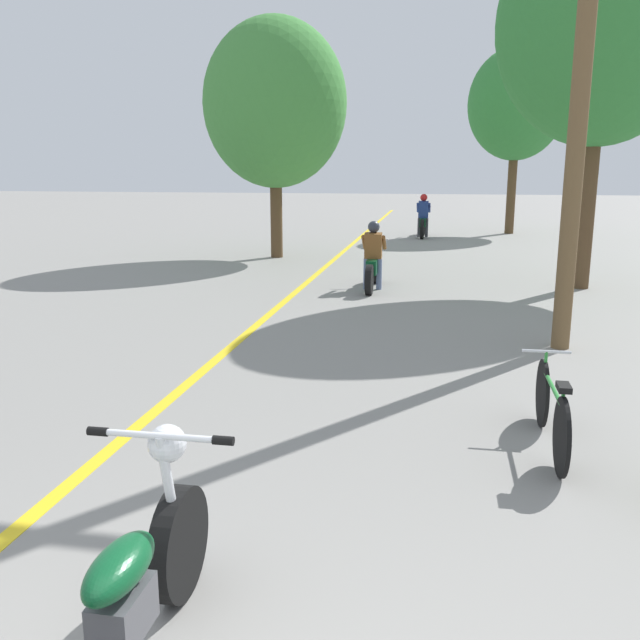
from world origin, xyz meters
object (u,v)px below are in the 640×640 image
Objects in this scene: utility_pole at (583,61)px; roadside_tree_right_far at (517,104)px; motorcycle_foreground at (127,597)px; motorcycle_rider_far at (423,221)px; bicycle_parked at (552,410)px; motorcycle_rider_lead at (373,263)px; roadside_tree_right_near at (603,24)px; roadside_tree_left at (275,104)px.

roadside_tree_right_far is at bearing 87.25° from utility_pole.
motorcycle_rider_far is (0.75, 21.42, 0.13)m from motorcycle_foreground.
motorcycle_rider_lead is at bearing 106.98° from bicycle_parked.
motorcycle_rider_far is (-3.47, 9.75, -4.45)m from roadside_tree_right_near.
motorcycle_foreground is (-3.85, -23.20, -4.12)m from roadside_tree_right_far.
motorcycle_foreground is at bearing -109.91° from roadside_tree_right_near.
motorcycle_foreground is at bearing -92.02° from motorcycle_rider_far.
roadside_tree_left reaches higher than bicycle_parked.
roadside_tree_right_far is 13.54m from motorcycle_rider_lead.
utility_pole is 3.54× the size of motorcycle_foreground.
roadside_tree_left is at bearing 125.43° from utility_pole.
utility_pole is 10.43m from roadside_tree_left.
bicycle_parked is at bearing -84.82° from motorcycle_rider_far.
roadside_tree_right_far is 5.35m from motorcycle_rider_far.
roadside_tree_left is at bearing 114.14° from bicycle_parked.
utility_pole is 0.99× the size of roadside_tree_right_near.
utility_pole reaches higher than roadside_tree_right_far.
bicycle_parked is at bearing -65.86° from roadside_tree_left.
roadside_tree_right_near reaches higher than motorcycle_rider_lead.
roadside_tree_left is 3.14× the size of motorcycle_rider_lead.
motorcycle_rider_far is (0.68, 10.58, 0.04)m from motorcycle_rider_lead.
bicycle_parked is at bearing -73.02° from motorcycle_rider_lead.
roadside_tree_left reaches higher than motorcycle_rider_far.
roadside_tree_right_far is 3.76× the size of bicycle_parked.
utility_pole is 15.19m from motorcycle_rider_far.
motorcycle_rider_far is (-2.30, 14.68, -3.14)m from utility_pole.
motorcycle_rider_lead is 0.92× the size of motorcycle_rider_far.
roadside_tree_right_near reaches higher than bicycle_parked.
roadside_tree_right_far reaches higher than motorcycle_rider_far.
roadside_tree_right_near is at bearing -26.33° from roadside_tree_left.
roadside_tree_right_far is 3.05× the size of motorcycle_rider_far.
roadside_tree_right_far is at bearing 49.35° from roadside_tree_left.
roadside_tree_right_far is 20.49m from bicycle_parked.
motorcycle_rider_lead is at bearing -55.14° from roadside_tree_left.
roadside_tree_left is (-7.21, 3.57, -1.02)m from roadside_tree_right_near.
motorcycle_foreground is at bearing -90.39° from motorcycle_rider_lead.
roadside_tree_right_far is (-0.38, 11.53, -0.46)m from roadside_tree_right_near.
motorcycle_rider_lead is 7.99m from bicycle_parked.
bicycle_parked is (5.40, -12.04, -3.64)m from roadside_tree_left.
utility_pole is 4.92m from bicycle_parked.
roadside_tree_right_near reaches higher than motorcycle_foreground.
roadside_tree_right_near is 11.55m from roadside_tree_right_far.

